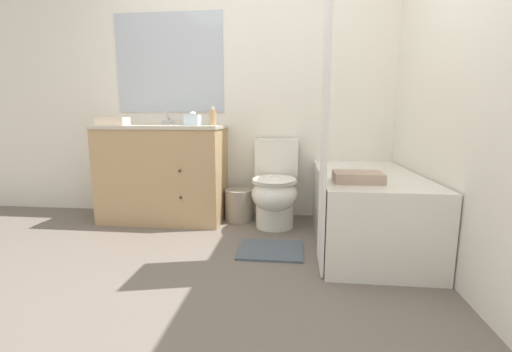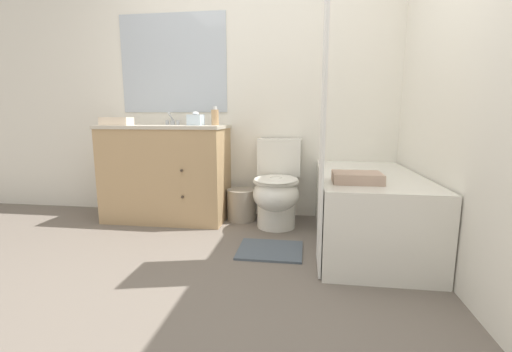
% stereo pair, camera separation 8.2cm
% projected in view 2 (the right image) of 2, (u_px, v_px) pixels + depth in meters
% --- Properties ---
extents(ground_plane, '(14.00, 14.00, 0.00)m').
position_uv_depth(ground_plane, '(214.00, 286.00, 1.98)').
color(ground_plane, '#6B6056').
extents(wall_back, '(8.00, 0.06, 2.50)m').
position_uv_depth(wall_back, '(253.00, 87.00, 3.28)').
color(wall_back, white).
rests_on(wall_back, ground_plane).
extents(wall_right, '(0.05, 2.52, 2.50)m').
position_uv_depth(wall_right, '(437.00, 75.00, 2.32)').
color(wall_right, white).
rests_on(wall_right, ground_plane).
extents(vanity_cabinet, '(1.14, 0.58, 0.89)m').
position_uv_depth(vanity_cabinet, '(167.00, 172.00, 3.23)').
color(vanity_cabinet, tan).
rests_on(vanity_cabinet, ground_plane).
extents(sink_faucet, '(0.14, 0.12, 0.12)m').
position_uv_depth(sink_faucet, '(172.00, 121.00, 3.33)').
color(sink_faucet, silver).
rests_on(sink_faucet, vanity_cabinet).
extents(toilet, '(0.40, 0.67, 0.77)m').
position_uv_depth(toilet, '(277.00, 189.00, 3.02)').
color(toilet, silver).
rests_on(toilet, ground_plane).
extents(bathtub, '(0.72, 1.40, 0.55)m').
position_uv_depth(bathtub, '(367.00, 209.00, 2.60)').
color(bathtub, silver).
rests_on(bathtub, ground_plane).
extents(shower_curtain, '(0.01, 0.37, 1.92)m').
position_uv_depth(shower_curtain, '(323.00, 117.00, 2.07)').
color(shower_curtain, white).
rests_on(shower_curtain, ground_plane).
extents(wastebasket, '(0.27, 0.27, 0.29)m').
position_uv_depth(wastebasket, '(241.00, 205.00, 3.24)').
color(wastebasket, gray).
rests_on(wastebasket, ground_plane).
extents(tissue_box, '(0.13, 0.14, 0.12)m').
position_uv_depth(tissue_box, '(196.00, 120.00, 3.09)').
color(tissue_box, silver).
rests_on(tissue_box, vanity_cabinet).
extents(soap_dispenser, '(0.07, 0.07, 0.17)m').
position_uv_depth(soap_dispenser, '(215.00, 117.00, 3.09)').
color(soap_dispenser, tan).
rests_on(soap_dispenser, vanity_cabinet).
extents(hand_towel_folded, '(0.26, 0.15, 0.07)m').
position_uv_depth(hand_towel_folded, '(117.00, 121.00, 3.07)').
color(hand_towel_folded, beige).
rests_on(hand_towel_folded, vanity_cabinet).
extents(bath_towel_folded, '(0.31, 0.24, 0.07)m').
position_uv_depth(bath_towel_folded, '(357.00, 178.00, 2.20)').
color(bath_towel_folded, tan).
rests_on(bath_towel_folded, bathtub).
extents(bath_mat, '(0.47, 0.40, 0.02)m').
position_uv_depth(bath_mat, '(270.00, 250.00, 2.50)').
color(bath_mat, '#4C5660').
rests_on(bath_mat, ground_plane).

